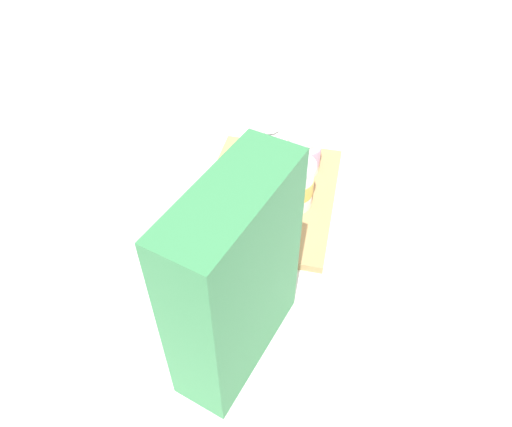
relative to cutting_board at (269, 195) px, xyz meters
name	(u,v)px	position (x,y,z in m)	size (l,w,h in m)	color
ground_plane	(269,198)	(0.00, 0.00, -0.01)	(2.40, 2.40, 0.00)	silver
cutting_board	(269,195)	(0.00, 0.00, 0.00)	(0.32, 0.24, 0.01)	tan
cereal_box	(236,281)	(0.31, 0.02, 0.14)	(0.21, 0.08, 0.30)	#38844C
yogurt_cup_front	(303,153)	(-0.08, 0.05, 0.05)	(0.07, 0.07, 0.08)	white
yogurt_cup_back	(294,184)	(0.02, 0.05, 0.05)	(0.07, 0.07, 0.09)	white
banana_bunch	(246,199)	(0.05, -0.03, 0.03)	(0.17, 0.12, 0.04)	yellow
spoon	(282,128)	(-0.23, -0.02, 0.00)	(0.09, 0.12, 0.01)	silver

